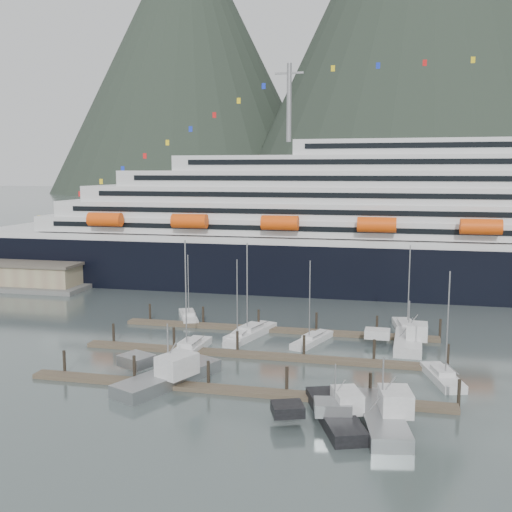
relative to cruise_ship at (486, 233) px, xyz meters
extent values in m
plane|color=#4A5856|center=(-30.03, -54.94, -12.04)|extent=(1600.00, 1600.00, 0.00)
cone|color=#212C21|center=(9.97, 505.06, 167.96)|extent=(400.00, 400.00, 420.00)
cone|color=#212C21|center=(-250.03, 545.06, 132.96)|extent=(340.00, 340.00, 340.00)
cube|color=black|center=(-5.03, 0.06, -8.04)|extent=(210.00, 28.00, 12.00)
cube|color=silver|center=(-5.03, 0.06, -1.54)|extent=(205.80, 27.44, 1.50)
cube|color=silver|center=(-0.03, 0.06, 1.06)|extent=(185.00, 26.00, 3.20)
cube|color=black|center=(-0.03, -12.99, 1.22)|extent=(175.75, 0.20, 1.00)
cube|color=silver|center=(1.97, 0.06, 4.26)|extent=(180.00, 25.00, 3.20)
cube|color=black|center=(1.97, -12.49, 4.42)|extent=(171.00, 0.20, 1.00)
cube|color=silver|center=(3.97, 0.06, 7.46)|extent=(172.00, 24.00, 3.20)
cylinder|color=gray|center=(-40.03, 0.06, 26.26)|extent=(1.00, 1.00, 16.00)
cylinder|color=#FF4F0D|center=(-75.03, -14.94, 2.46)|extent=(7.00, 2.80, 2.80)
cylinder|color=#FF4F0D|center=(-57.03, -14.94, 2.46)|extent=(7.00, 2.80, 2.80)
cylinder|color=#FF4F0D|center=(-39.03, -14.94, 2.46)|extent=(7.00, 2.80, 2.80)
cylinder|color=#FF4F0D|center=(-21.03, -14.94, 2.46)|extent=(7.00, 2.80, 2.80)
cylinder|color=#FF4F0D|center=(-3.03, -14.94, 2.46)|extent=(7.00, 2.80, 2.80)
cube|color=#4F4132|center=(-35.03, -64.94, -11.79)|extent=(48.00, 2.00, 0.50)
cylinder|color=black|center=(-56.03, -63.84, -10.64)|extent=(0.36, 0.36, 3.20)
cylinder|color=black|center=(-47.03, -63.84, -10.64)|extent=(0.36, 0.36, 3.20)
cylinder|color=black|center=(-38.03, -63.84, -10.64)|extent=(0.36, 0.36, 3.20)
cylinder|color=black|center=(-29.03, -63.84, -10.64)|extent=(0.36, 0.36, 3.20)
cylinder|color=black|center=(-20.03, -63.84, -10.64)|extent=(0.36, 0.36, 3.20)
cylinder|color=black|center=(-11.03, -63.84, -10.64)|extent=(0.36, 0.36, 3.20)
cube|color=#4F4132|center=(-35.03, -51.94, -11.79)|extent=(48.00, 2.00, 0.50)
cylinder|color=black|center=(-56.03, -50.84, -10.64)|extent=(0.36, 0.36, 3.20)
cylinder|color=black|center=(-47.03, -50.84, -10.64)|extent=(0.36, 0.36, 3.20)
cylinder|color=black|center=(-38.03, -50.84, -10.64)|extent=(0.36, 0.36, 3.20)
cylinder|color=black|center=(-29.03, -50.84, -10.64)|extent=(0.36, 0.36, 3.20)
cylinder|color=black|center=(-20.03, -50.84, -10.64)|extent=(0.36, 0.36, 3.20)
cylinder|color=black|center=(-11.03, -50.84, -10.64)|extent=(0.36, 0.36, 3.20)
cube|color=#4F4132|center=(-35.03, -38.94, -11.79)|extent=(48.00, 2.00, 0.50)
cylinder|color=black|center=(-56.03, -37.84, -10.64)|extent=(0.36, 0.36, 3.20)
cylinder|color=black|center=(-47.03, -37.84, -10.64)|extent=(0.36, 0.36, 3.20)
cylinder|color=black|center=(-38.03, -37.84, -10.64)|extent=(0.36, 0.36, 3.20)
cylinder|color=black|center=(-29.03, -37.84, -10.64)|extent=(0.36, 0.36, 3.20)
cylinder|color=black|center=(-20.03, -37.84, -10.64)|extent=(0.36, 0.36, 3.20)
cylinder|color=black|center=(-11.03, -37.84, -10.64)|extent=(0.36, 0.36, 3.20)
cube|color=silver|center=(-44.33, -52.13, -11.79)|extent=(3.38, 9.99, 1.53)
cube|color=silver|center=(-44.33, -52.13, -10.78)|extent=(2.38, 3.56, 0.88)
cylinder|color=gray|center=(-44.39, -53.11, -3.87)|extent=(0.18, 0.18, 14.38)
cube|color=silver|center=(-38.16, -42.33, -11.79)|extent=(5.96, 11.38, 1.54)
cube|color=silver|center=(-38.16, -42.33, -10.77)|extent=(3.24, 4.33, 0.88)
cylinder|color=gray|center=(-38.48, -43.38, -4.55)|extent=(0.18, 0.18, 13.00)
cube|color=silver|center=(-39.29, -45.06, -11.79)|extent=(2.67, 8.41, 1.22)
cube|color=silver|center=(-39.29, -45.06, -11.03)|extent=(1.89, 2.99, 0.70)
cylinder|color=gray|center=(-39.33, -45.89, -5.67)|extent=(0.14, 0.14, 11.15)
cube|color=silver|center=(-28.86, -43.89, -11.79)|extent=(5.24, 9.69, 1.21)
cube|color=silver|center=(-28.86, -43.89, -11.05)|extent=(2.72, 3.70, 0.69)
cylinder|color=gray|center=(-29.17, -44.79, -5.67)|extent=(0.14, 0.14, 11.19)
cube|color=silver|center=(-50.53, -34.94, -11.79)|extent=(5.99, 9.29, 1.28)
cube|color=silver|center=(-50.53, -34.94, -10.99)|extent=(3.00, 3.67, 0.73)
cylinder|color=gray|center=(-50.15, -35.77, -6.19)|extent=(0.15, 0.15, 10.05)
cube|color=silver|center=(-15.73, -34.94, -11.79)|extent=(4.29, 11.30, 1.47)
cube|color=silver|center=(-15.73, -34.94, -10.83)|extent=(2.63, 4.12, 0.84)
cylinder|color=gray|center=(-15.57, -36.03, -4.86)|extent=(0.17, 0.17, 12.47)
cube|color=silver|center=(-12.03, -56.01, -11.79)|extent=(4.79, 9.19, 1.37)
cube|color=silver|center=(-12.03, -56.01, -10.91)|extent=(2.71, 3.50, 0.78)
cylinder|color=gray|center=(-11.79, -56.86, -5.05)|extent=(0.16, 0.16, 12.22)
cube|color=#919497|center=(-42.78, -63.96, -11.69)|extent=(9.39, 14.51, 2.18)
cube|color=#919497|center=(-47.68, -61.75, -10.30)|extent=(4.65, 4.36, 1.31)
cube|color=silver|center=(-41.49, -64.54, -9.53)|extent=(4.52, 5.12, 2.40)
cube|color=black|center=(-41.49, -64.54, -8.66)|extent=(4.21, 4.78, 0.54)
cylinder|color=gray|center=(-42.78, -63.96, -7.68)|extent=(0.17, 0.17, 5.44)
cube|color=black|center=(-23.21, -69.94, -11.69)|extent=(7.22, 12.65, 1.76)
cube|color=black|center=(-27.60, -71.56, -10.63)|extent=(3.74, 3.58, 1.06)
cube|color=silver|center=(-22.05, -69.52, -10.02)|extent=(3.59, 4.32, 1.94)
cube|color=black|center=(-22.05, -69.52, -9.31)|extent=(3.34, 4.03, 0.44)
cylinder|color=gray|center=(-23.21, -69.94, -8.52)|extent=(0.14, 0.14, 4.40)
cube|color=#919497|center=(-18.68, -69.94, -11.69)|extent=(5.82, 12.89, 2.07)
cube|color=#919497|center=(-23.33, -70.76, -10.38)|extent=(3.94, 3.30, 1.24)
cube|color=silver|center=(-17.46, -69.73, -9.66)|extent=(3.50, 4.17, 2.28)
cube|color=black|center=(-17.46, -69.73, -8.83)|extent=(3.25, 3.89, 0.52)
cylinder|color=gray|center=(-18.68, -69.94, -7.90)|extent=(0.17, 0.17, 5.18)
cube|color=silver|center=(-15.62, -42.92, -11.69)|extent=(4.05, 11.24, 2.02)
cube|color=silver|center=(-19.84, -42.77, -10.42)|extent=(3.52, 2.57, 1.21)
cube|color=silver|center=(-14.50, -42.97, -9.71)|extent=(2.95, 3.44, 2.22)
cube|color=black|center=(-14.50, -42.97, -8.91)|extent=(2.74, 3.21, 0.51)
cylinder|color=gray|center=(-15.62, -42.92, -8.00)|extent=(0.16, 0.16, 5.05)
camera|label=1|loc=(-18.29, -126.02, 12.18)|focal=42.00mm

